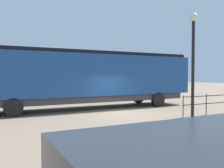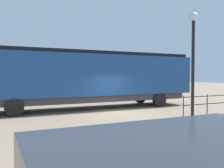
# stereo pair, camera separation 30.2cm
# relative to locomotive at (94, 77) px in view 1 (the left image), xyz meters

# --- Properties ---
(ground_plane) EXTENTS (120.00, 120.00, 0.00)m
(ground_plane) POSITION_rel_locomotive_xyz_m (3.22, 0.48, -2.30)
(ground_plane) COLOR #84705B
(locomotive) EXTENTS (3.03, 16.22, 4.09)m
(locomotive) POSITION_rel_locomotive_xyz_m (0.00, 0.00, 0.00)
(locomotive) COLOR navy
(locomotive) RESTS_ON ground_plane
(lamp_post) EXTENTS (0.45, 0.45, 5.64)m
(lamp_post) POSITION_rel_locomotive_xyz_m (7.00, 2.61, 1.44)
(lamp_post) COLOR black
(lamp_post) RESTS_ON ground_plane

